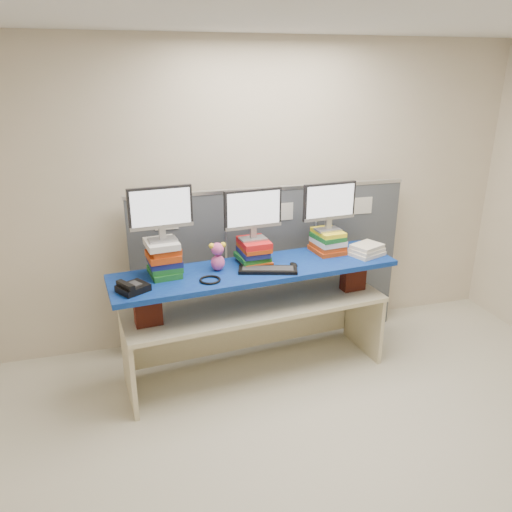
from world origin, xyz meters
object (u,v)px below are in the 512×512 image
object	(u,v)px
blue_board	(256,270)
desk_phone	(132,288)
monitor_center	(253,211)
keyboard	(268,270)
desk	(256,317)
monitor_left	(161,210)
monitor_right	(329,204)

from	to	relation	value
blue_board	desk_phone	size ratio (longest dim) A/B	8.92
monitor_center	keyboard	world-z (taller)	monitor_center
desk_phone	keyboard	bearing A→B (deg)	-25.82
blue_board	monitor_center	world-z (taller)	monitor_center
blue_board	keyboard	xyz separation A→B (m)	(0.07, -0.11, 0.04)
desk	blue_board	distance (m)	0.44
keyboard	monitor_left	bearing A→B (deg)	-174.62
blue_board	keyboard	size ratio (longest dim) A/B	4.77
monitor_right	keyboard	size ratio (longest dim) A/B	0.99
monitor_center	monitor_right	distance (m)	0.70
monitor_center	blue_board	bearing A→B (deg)	-99.74
blue_board	keyboard	bearing A→B (deg)	-63.63
monitor_left	monitor_right	xyz separation A→B (m)	(1.44, 0.14, -0.08)
blue_board	monitor_right	distance (m)	0.86
monitor_center	desk	bearing A→B (deg)	-99.74
blue_board	monitor_center	distance (m)	0.48
desk	monitor_right	distance (m)	1.16
monitor_left	keyboard	bearing A→B (deg)	-16.62
blue_board	monitor_center	xyz separation A→B (m)	(0.01, 0.12, 0.46)
blue_board	monitor_right	size ratio (longest dim) A/B	4.84
monitor_left	keyboard	size ratio (longest dim) A/B	0.99
keyboard	desk_phone	xyz separation A→B (m)	(-1.06, -0.10, 0.02)
monitor_left	monitor_center	distance (m)	0.75
monitor_right	monitor_left	bearing A→B (deg)	-180.00
blue_board	monitor_right	bearing A→B (deg)	9.32
blue_board	monitor_left	distance (m)	0.91
desk	desk_phone	bearing A→B (deg)	-173.57
monitor_right	keyboard	xyz separation A→B (m)	(-0.64, -0.29, -0.43)
monitor_right	desk_phone	bearing A→B (deg)	-172.36
monitor_left	desk_phone	xyz separation A→B (m)	(-0.26, -0.26, -0.49)
desk_phone	monitor_center	bearing A→B (deg)	-13.08
desk	monitor_center	xyz separation A→B (m)	(0.01, 0.12, 0.90)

